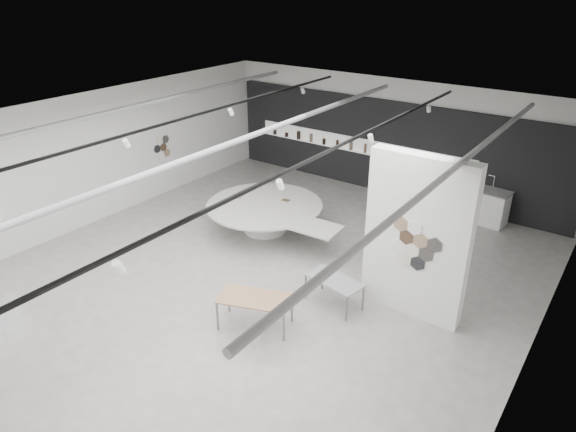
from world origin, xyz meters
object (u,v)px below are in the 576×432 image
Objects in this scene: partition_column at (417,238)px; display_island at (266,214)px; sample_table_wood at (255,300)px; kitchen_counter at (477,203)px; sample_table_stone at (334,282)px.

display_island is (-4.91, 1.23, -1.25)m from partition_column.
partition_column is at bearing 44.68° from sample_table_wood.
kitchen_counter is at bearing 92.90° from partition_column.
sample_table_wood is at bearing -99.55° from kitchen_counter.
display_island is 3.98m from sample_table_stone.
kitchen_counter is at bearing 40.07° from display_island.
display_island is 6.32m from kitchen_counter.
kitchen_counter is (2.13, 7.91, -0.13)m from sample_table_wood.
sample_table_wood reaches higher than sample_table_stone.
kitchen_counter reaches higher than sample_table_stone.
display_island is 2.61× the size of sample_table_wood.
display_island is at bearing -131.59° from kitchen_counter.
kitchen_counter is at bearing 74.94° from sample_table_wood.
partition_column is 5.68m from kitchen_counter.
partition_column is 1.92× the size of kitchen_counter.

